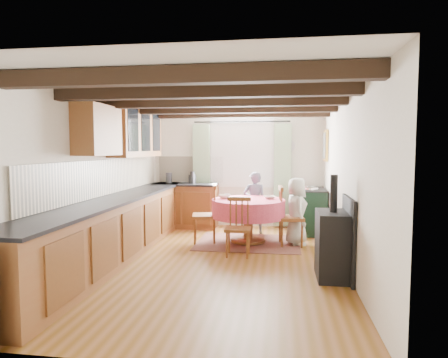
% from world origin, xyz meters
% --- Properties ---
extents(floor, '(3.60, 5.50, 0.00)m').
position_xyz_m(floor, '(0.00, 0.00, 0.00)').
color(floor, brown).
rests_on(floor, ground).
extents(ceiling, '(3.60, 5.50, 0.00)m').
position_xyz_m(ceiling, '(0.00, 0.00, 2.40)').
color(ceiling, white).
rests_on(ceiling, ground).
extents(wall_back, '(3.60, 0.00, 2.40)m').
position_xyz_m(wall_back, '(0.00, 2.75, 1.20)').
color(wall_back, silver).
rests_on(wall_back, ground).
extents(wall_front, '(3.60, 0.00, 2.40)m').
position_xyz_m(wall_front, '(0.00, -2.75, 1.20)').
color(wall_front, silver).
rests_on(wall_front, ground).
extents(wall_left, '(0.00, 5.50, 2.40)m').
position_xyz_m(wall_left, '(-1.80, 0.00, 1.20)').
color(wall_left, silver).
rests_on(wall_left, ground).
extents(wall_right, '(0.00, 5.50, 2.40)m').
position_xyz_m(wall_right, '(1.80, 0.00, 1.20)').
color(wall_right, silver).
rests_on(wall_right, ground).
extents(beam_a, '(3.60, 0.16, 0.16)m').
position_xyz_m(beam_a, '(0.00, -2.00, 2.31)').
color(beam_a, black).
rests_on(beam_a, ceiling).
extents(beam_b, '(3.60, 0.16, 0.16)m').
position_xyz_m(beam_b, '(0.00, -1.00, 2.31)').
color(beam_b, black).
rests_on(beam_b, ceiling).
extents(beam_c, '(3.60, 0.16, 0.16)m').
position_xyz_m(beam_c, '(0.00, 0.00, 2.31)').
color(beam_c, black).
rests_on(beam_c, ceiling).
extents(beam_d, '(3.60, 0.16, 0.16)m').
position_xyz_m(beam_d, '(0.00, 1.00, 2.31)').
color(beam_d, black).
rests_on(beam_d, ceiling).
extents(beam_e, '(3.60, 0.16, 0.16)m').
position_xyz_m(beam_e, '(0.00, 2.00, 2.31)').
color(beam_e, black).
rests_on(beam_e, ceiling).
extents(splash_left, '(0.02, 4.50, 0.55)m').
position_xyz_m(splash_left, '(-1.78, 0.30, 1.20)').
color(splash_left, beige).
rests_on(splash_left, wall_left).
extents(splash_back, '(1.40, 0.02, 0.55)m').
position_xyz_m(splash_back, '(-1.00, 2.73, 1.20)').
color(splash_back, beige).
rests_on(splash_back, wall_back).
extents(base_cabinet_left, '(0.60, 5.30, 0.88)m').
position_xyz_m(base_cabinet_left, '(-1.50, 0.00, 0.44)').
color(base_cabinet_left, brown).
rests_on(base_cabinet_left, floor).
extents(base_cabinet_back, '(1.30, 0.60, 0.88)m').
position_xyz_m(base_cabinet_back, '(-1.05, 2.45, 0.44)').
color(base_cabinet_back, brown).
rests_on(base_cabinet_back, floor).
extents(worktop_left, '(0.64, 5.30, 0.04)m').
position_xyz_m(worktop_left, '(-1.48, 0.00, 0.90)').
color(worktop_left, black).
rests_on(worktop_left, base_cabinet_left).
extents(worktop_back, '(1.30, 0.64, 0.04)m').
position_xyz_m(worktop_back, '(-1.05, 2.43, 0.90)').
color(worktop_back, black).
rests_on(worktop_back, base_cabinet_back).
extents(wall_cabinet_glass, '(0.34, 1.80, 0.90)m').
position_xyz_m(wall_cabinet_glass, '(-1.63, 1.20, 1.95)').
color(wall_cabinet_glass, brown).
rests_on(wall_cabinet_glass, wall_left).
extents(wall_cabinet_solid, '(0.34, 0.90, 0.70)m').
position_xyz_m(wall_cabinet_solid, '(-1.63, -0.30, 1.90)').
color(wall_cabinet_solid, brown).
rests_on(wall_cabinet_solid, wall_left).
extents(window_frame, '(1.34, 0.03, 1.54)m').
position_xyz_m(window_frame, '(0.10, 2.73, 1.60)').
color(window_frame, white).
rests_on(window_frame, wall_back).
extents(window_pane, '(1.20, 0.01, 1.40)m').
position_xyz_m(window_pane, '(0.10, 2.74, 1.60)').
color(window_pane, white).
rests_on(window_pane, wall_back).
extents(curtain_left, '(0.35, 0.10, 2.10)m').
position_xyz_m(curtain_left, '(-0.75, 2.65, 1.10)').
color(curtain_left, '#A1BC8D').
rests_on(curtain_left, wall_back).
extents(curtain_right, '(0.35, 0.10, 2.10)m').
position_xyz_m(curtain_right, '(0.95, 2.65, 1.10)').
color(curtain_right, '#A1BC8D').
rests_on(curtain_right, wall_back).
extents(curtain_rod, '(2.00, 0.03, 0.03)m').
position_xyz_m(curtain_rod, '(0.10, 2.65, 2.20)').
color(curtain_rod, black).
rests_on(curtain_rod, wall_back).
extents(wall_picture, '(0.04, 0.50, 0.60)m').
position_xyz_m(wall_picture, '(1.77, 2.30, 1.70)').
color(wall_picture, gold).
rests_on(wall_picture, wall_right).
extents(wall_plate, '(0.30, 0.02, 0.30)m').
position_xyz_m(wall_plate, '(1.05, 2.72, 1.70)').
color(wall_plate, silver).
rests_on(wall_plate, wall_back).
extents(rug, '(1.77, 1.37, 0.01)m').
position_xyz_m(rug, '(0.36, 1.23, 0.01)').
color(rug, brown).
rests_on(rug, floor).
extents(dining_table, '(1.27, 1.27, 0.77)m').
position_xyz_m(dining_table, '(0.36, 1.23, 0.38)').
color(dining_table, '#F25B78').
rests_on(dining_table, floor).
extents(chair_near, '(0.39, 0.41, 0.90)m').
position_xyz_m(chair_near, '(0.28, 0.39, 0.45)').
color(chair_near, brown).
rests_on(chair_near, floor).
extents(chair_left, '(0.53, 0.52, 1.02)m').
position_xyz_m(chair_left, '(-0.40, 1.17, 0.51)').
color(chair_left, brown).
rests_on(chair_left, floor).
extents(chair_right, '(0.49, 0.48, 1.01)m').
position_xyz_m(chair_right, '(1.10, 1.18, 0.51)').
color(chair_right, brown).
rests_on(chair_right, floor).
extents(aga_range, '(0.62, 0.96, 0.88)m').
position_xyz_m(aga_range, '(1.47, 2.24, 0.44)').
color(aga_range, black).
rests_on(aga_range, floor).
extents(cast_iron_stove, '(0.40, 0.66, 1.32)m').
position_xyz_m(cast_iron_stove, '(1.58, -0.46, 0.66)').
color(cast_iron_stove, black).
rests_on(cast_iron_stove, floor).
extents(child_far, '(0.48, 0.36, 1.20)m').
position_xyz_m(child_far, '(0.42, 2.03, 0.60)').
color(child_far, '#4E5060').
rests_on(child_far, floor).
extents(child_right, '(0.47, 0.62, 1.15)m').
position_xyz_m(child_right, '(1.19, 1.24, 0.58)').
color(child_right, beige).
rests_on(child_right, floor).
extents(bowl_a, '(0.27, 0.27, 0.05)m').
position_xyz_m(bowl_a, '(0.73, 1.37, 0.79)').
color(bowl_a, silver).
rests_on(bowl_a, dining_table).
extents(bowl_b, '(0.26, 0.26, 0.06)m').
position_xyz_m(bowl_b, '(-0.06, 1.30, 0.80)').
color(bowl_b, silver).
rests_on(bowl_b, dining_table).
extents(cup, '(0.12, 0.12, 0.08)m').
position_xyz_m(cup, '(-0.02, 1.31, 0.81)').
color(cup, silver).
rests_on(cup, dining_table).
extents(canister_tall, '(0.13, 0.13, 0.22)m').
position_xyz_m(canister_tall, '(-1.39, 2.37, 1.03)').
color(canister_tall, '#262628').
rests_on(canister_tall, worktop_back).
extents(canister_wide, '(0.16, 0.16, 0.18)m').
position_xyz_m(canister_wide, '(-0.92, 2.49, 1.01)').
color(canister_wide, '#262628').
rests_on(canister_wide, worktop_back).
extents(canister_slim, '(0.09, 0.09, 0.25)m').
position_xyz_m(canister_slim, '(-0.90, 2.42, 1.05)').
color(canister_slim, '#262628').
rests_on(canister_slim, worktop_back).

